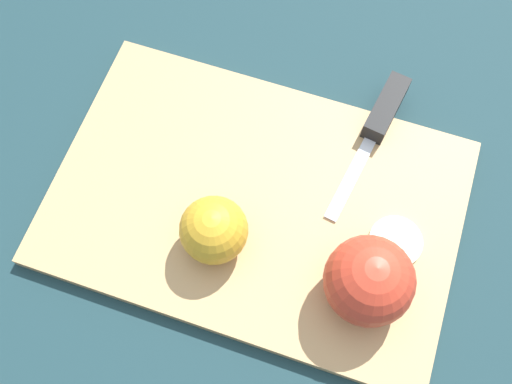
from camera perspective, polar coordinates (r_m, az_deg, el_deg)
ground_plane at (r=0.63m, az=0.00°, el=-1.21°), size 4.00×4.00×0.00m
cutting_board at (r=0.62m, az=0.00°, el=-0.97°), size 0.42×0.29×0.01m
apple_half_left at (r=0.57m, az=-4.03°, el=-3.61°), size 0.07×0.07×0.07m
apple_half_right at (r=0.55m, az=10.72°, el=-8.28°), size 0.08×0.08×0.08m
knife at (r=0.66m, az=12.02°, el=7.31°), size 0.04×0.18×0.02m
apple_slice at (r=0.61m, az=13.16°, el=-4.62°), size 0.05×0.05×0.01m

